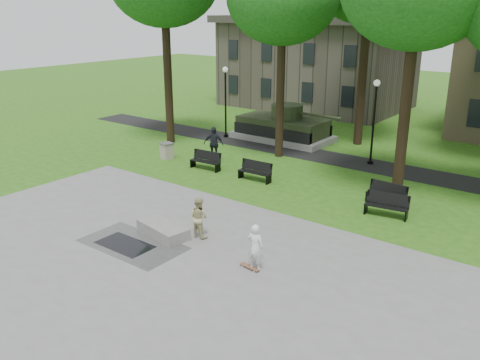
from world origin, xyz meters
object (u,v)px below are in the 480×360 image
at_px(park_bench_0, 206,160).
at_px(trash_bin, 167,151).
at_px(concrete_block, 163,230).
at_px(friend_watching, 199,217).
at_px(skateboarder, 255,247).

distance_m(park_bench_0, trash_bin, 3.14).
xyz_separation_m(concrete_block, park_bench_0, (-4.32, 7.53, 0.28)).
relative_size(friend_watching, park_bench_0, 0.87).
distance_m(friend_watching, trash_bin, 11.08).
bearing_deg(trash_bin, concrete_block, -45.75).
bearing_deg(concrete_block, trash_bin, 134.25).
relative_size(concrete_block, park_bench_0, 1.21).
bearing_deg(friend_watching, park_bench_0, -51.51).
relative_size(skateboarder, park_bench_0, 0.89).
distance_m(friend_watching, park_bench_0, 8.75).
relative_size(concrete_block, skateboarder, 1.35).
distance_m(concrete_block, park_bench_0, 8.69).
bearing_deg(trash_bin, friend_watching, -38.60).
height_order(skateboarder, park_bench_0, skateboarder).
xyz_separation_m(skateboarder, park_bench_0, (-8.73, 7.57, -0.31)).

